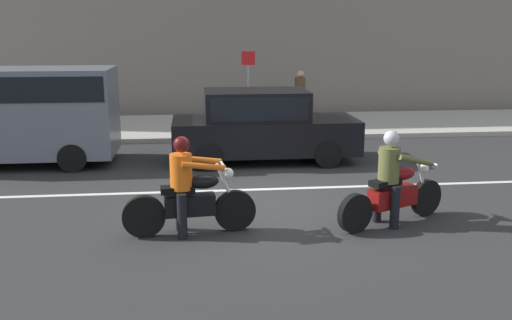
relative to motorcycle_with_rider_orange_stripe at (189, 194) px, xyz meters
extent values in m
plane|color=#2A2A2A|center=(1.36, 1.44, -0.64)|extent=(80.00, 80.00, 0.00)
cube|color=#A8A399|center=(1.36, 9.44, -0.57)|extent=(40.00, 4.40, 0.14)
cube|color=silver|center=(2.08, 2.34, -0.64)|extent=(18.00, 0.14, 0.01)
cylinder|color=black|center=(0.72, 0.07, -0.31)|extent=(0.67, 0.19, 0.66)
cylinder|color=black|center=(-0.69, -0.07, -0.31)|extent=(0.67, 0.19, 0.66)
cylinder|color=silver|center=(0.60, 0.06, 0.06)|extent=(0.38, 0.09, 0.81)
cube|color=black|center=(0.01, 0.00, -0.17)|extent=(0.81, 0.36, 0.32)
ellipsoid|color=black|center=(0.23, 0.02, 0.19)|extent=(0.50, 0.29, 0.22)
cube|color=black|center=(-0.17, -0.02, 0.09)|extent=(0.54, 0.29, 0.10)
cylinder|color=silver|center=(0.54, 0.05, 0.44)|extent=(0.11, 0.70, 0.04)
sphere|color=silver|center=(0.62, 0.06, 0.30)|extent=(0.17, 0.17, 0.17)
cylinder|color=silver|center=(-0.30, 0.13, -0.29)|extent=(0.70, 0.14, 0.07)
cylinder|color=black|center=(-0.10, -0.21, -0.29)|extent=(0.16, 0.16, 0.71)
cylinder|color=black|center=(-0.15, 0.18, -0.29)|extent=(0.16, 0.16, 0.71)
cylinder|color=orange|center=(-0.11, -0.01, 0.37)|extent=(0.37, 0.37, 0.55)
cylinder|color=orange|center=(0.24, -0.20, 0.49)|extent=(0.67, 0.16, 0.18)
cylinder|color=orange|center=(0.20, 0.24, 0.49)|extent=(0.67, 0.16, 0.18)
sphere|color=tan|center=(-0.09, -0.01, 0.76)|extent=(0.20, 0.20, 0.20)
sphere|color=#510F0F|center=(-0.09, -0.01, 0.79)|extent=(0.25, 0.25, 0.25)
cylinder|color=black|center=(4.03, 0.46, -0.33)|extent=(0.62, 0.38, 0.63)
cylinder|color=black|center=(2.59, -0.24, -0.33)|extent=(0.62, 0.38, 0.63)
cylinder|color=silver|center=(3.92, 0.40, 0.01)|extent=(0.33, 0.20, 0.73)
cube|color=maroon|center=(3.31, 0.11, -0.19)|extent=(0.91, 0.63, 0.32)
ellipsoid|color=maroon|center=(3.51, 0.21, 0.18)|extent=(0.54, 0.42, 0.22)
cube|color=black|center=(3.15, 0.03, 0.08)|extent=(0.57, 0.44, 0.10)
cylinder|color=silver|center=(3.87, 0.38, 0.34)|extent=(0.34, 0.65, 0.04)
sphere|color=silver|center=(3.94, 0.41, 0.20)|extent=(0.17, 0.17, 0.17)
cylinder|color=silver|center=(2.97, 0.12, -0.31)|extent=(0.66, 0.37, 0.07)
cylinder|color=black|center=(3.27, -0.13, -0.29)|extent=(0.20, 0.20, 0.71)
cylinder|color=black|center=(3.10, 0.23, -0.29)|extent=(0.20, 0.20, 0.71)
cylinder|color=brown|center=(3.20, 0.06, 0.37)|extent=(0.45, 0.45, 0.57)
cylinder|color=brown|center=(3.63, 0.02, 0.44)|extent=(0.73, 0.41, 0.29)
cylinder|color=brown|center=(3.44, 0.42, 0.44)|extent=(0.73, 0.41, 0.29)
sphere|color=tan|center=(3.22, 0.07, 0.77)|extent=(0.20, 0.20, 0.20)
sphere|color=#B7B7BC|center=(3.22, 0.07, 0.80)|extent=(0.25, 0.25, 0.25)
cube|color=black|center=(1.79, 4.79, 0.00)|extent=(4.38, 1.76, 0.80)
cube|color=black|center=(1.57, 4.79, 0.74)|extent=(2.41, 1.62, 0.68)
cube|color=black|center=(1.57, 4.79, 0.74)|extent=(2.21, 1.65, 0.54)
cylinder|color=black|center=(3.15, 4.79, -0.32)|extent=(0.64, 1.82, 0.64)
cylinder|color=black|center=(0.43, 4.79, -0.32)|extent=(0.64, 1.82, 0.64)
cube|color=slate|center=(-4.01, 5.10, 0.60)|extent=(4.51, 1.90, 2.01)
cube|color=black|center=(-4.01, 5.10, 1.20)|extent=(4.38, 1.93, 0.56)
cylinder|color=black|center=(-2.61, 5.10, -0.32)|extent=(0.64, 1.96, 0.64)
cylinder|color=gray|center=(1.90, 10.09, 0.64)|extent=(0.08, 0.08, 2.29)
cube|color=red|center=(1.90, 10.06, 1.54)|extent=(0.44, 0.03, 0.44)
cylinder|color=black|center=(3.32, 9.01, -0.05)|extent=(0.14, 0.14, 0.91)
cylinder|color=black|center=(3.52, 9.01, -0.05)|extent=(0.14, 0.14, 0.91)
cylinder|color=#4C3823|center=(3.42, 9.01, 0.70)|extent=(0.34, 0.34, 0.58)
sphere|color=tan|center=(3.42, 9.01, 1.10)|extent=(0.21, 0.21, 0.21)
camera|label=1|loc=(0.12, -8.50, 2.52)|focal=39.89mm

